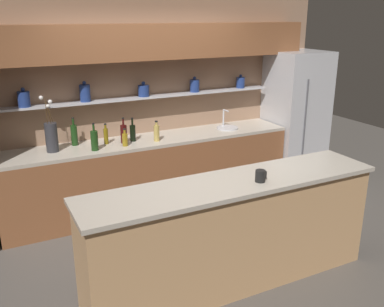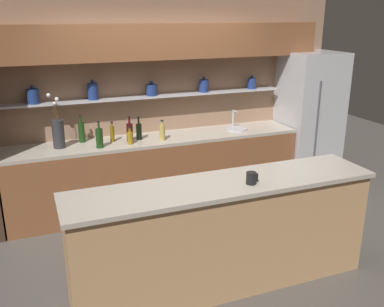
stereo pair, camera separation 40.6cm
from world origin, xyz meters
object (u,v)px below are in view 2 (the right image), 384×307
(bottle_spirit_1, at_px, (162,132))
(bottle_oil_4, at_px, (112,133))
(bottle_oil_5, at_px, (130,138))
(bottle_wine_3, at_px, (139,131))
(bottle_wine_2, at_px, (99,138))
(bottle_wine_0, at_px, (130,132))
(coffee_mug, at_px, (251,178))
(refrigerator, at_px, (309,120))
(sink_fixture, at_px, (236,128))
(flower_vase, at_px, (58,133))
(bottle_wine_6, at_px, (82,132))

(bottle_spirit_1, xyz_separation_m, bottle_oil_4, (-0.58, 0.16, -0.00))
(bottle_oil_5, bearing_deg, bottle_wine_3, 45.35)
(bottle_spirit_1, xyz_separation_m, bottle_wine_2, (-0.77, -0.03, 0.01))
(bottle_wine_0, xyz_separation_m, bottle_wine_3, (0.12, 0.03, -0.01))
(bottle_oil_5, xyz_separation_m, coffee_mug, (0.61, -1.86, 0.07))
(refrigerator, bearing_deg, bottle_spirit_1, -177.91)
(sink_fixture, relative_size, bottle_wine_3, 1.00)
(bottle_wine_0, relative_size, bottle_oil_4, 1.24)
(flower_vase, height_order, bottle_wine_3, flower_vase)
(bottle_wine_2, bearing_deg, bottle_oil_5, 1.53)
(bottle_oil_4, bearing_deg, sink_fixture, -1.03)
(bottle_wine_3, height_order, coffee_mug, bottle_wine_3)
(refrigerator, xyz_separation_m, bottle_oil_4, (-2.81, 0.08, 0.07))
(refrigerator, relative_size, bottle_spirit_1, 7.54)
(bottle_wine_0, bearing_deg, coffee_mug, -73.60)
(bottle_oil_5, bearing_deg, bottle_spirit_1, 2.83)
(bottle_wine_0, xyz_separation_m, bottle_wine_6, (-0.55, 0.17, 0.01))
(flower_vase, bearing_deg, sink_fixture, -0.23)
(bottle_wine_2, height_order, bottle_wine_3, bottle_wine_2)
(bottle_wine_0, distance_m, bottle_oil_5, 0.13)
(bottle_wine_2, bearing_deg, flower_vase, 158.97)
(refrigerator, bearing_deg, bottle_oil_5, -177.79)
(sink_fixture, xyz_separation_m, bottle_oil_4, (-1.67, 0.03, 0.08))
(coffee_mug, bearing_deg, flower_vase, 125.05)
(flower_vase, bearing_deg, refrigerator, -0.97)
(flower_vase, relative_size, coffee_mug, 5.89)
(refrigerator, distance_m, bottle_oil_4, 2.81)
(bottle_wine_2, height_order, bottle_oil_5, bottle_wine_2)
(sink_fixture, bearing_deg, coffee_mug, -113.80)
(bottle_wine_0, bearing_deg, bottle_wine_2, -160.80)
(bottle_spirit_1, bearing_deg, bottle_wine_2, -177.78)
(sink_fixture, distance_m, coffee_mug, 2.20)
(flower_vase, bearing_deg, bottle_wine_2, -21.03)
(bottle_wine_0, relative_size, bottle_wine_3, 1.07)
(sink_fixture, relative_size, bottle_wine_6, 0.86)
(bottle_oil_5, distance_m, coffee_mug, 1.96)
(bottle_spirit_1, height_order, coffee_mug, bottle_spirit_1)
(flower_vase, relative_size, bottle_wine_0, 2.06)
(refrigerator, relative_size, bottle_oil_4, 7.62)
(flower_vase, distance_m, bottle_wine_6, 0.32)
(bottle_wine_3, distance_m, coffee_mug, 2.06)
(refrigerator, xyz_separation_m, bottle_oil_5, (-2.63, -0.10, 0.04))
(bottle_wine_3, height_order, bottle_wine_6, bottle_wine_6)
(bottle_oil_4, bearing_deg, bottle_spirit_1, -15.33)
(sink_fixture, bearing_deg, refrigerator, -2.47)
(bottle_spirit_1, distance_m, bottle_wine_3, 0.29)
(bottle_wine_3, height_order, bottle_oil_4, bottle_wine_3)
(refrigerator, distance_m, bottle_wine_3, 2.48)
(bottle_wine_0, bearing_deg, bottle_wine_6, 162.73)
(bottle_wine_2, distance_m, bottle_wine_6, 0.35)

